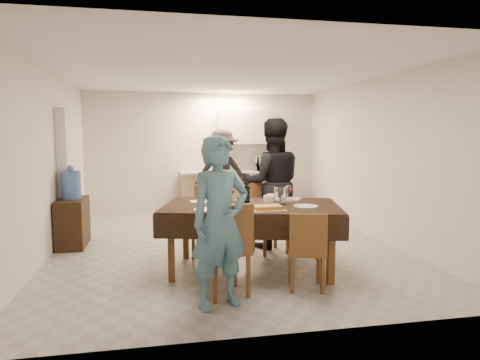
% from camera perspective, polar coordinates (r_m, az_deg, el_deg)
% --- Properties ---
extents(floor, '(5.00, 6.00, 0.02)m').
position_cam_1_polar(floor, '(6.64, -2.00, -8.72)').
color(floor, '#A4A49F').
rests_on(floor, ground).
extents(ceiling, '(5.00, 6.00, 0.02)m').
position_cam_1_polar(ceiling, '(6.49, -2.08, 14.08)').
color(ceiling, white).
rests_on(ceiling, wall_back).
extents(wall_back, '(5.00, 0.02, 2.60)m').
position_cam_1_polar(wall_back, '(9.41, -4.94, 3.62)').
color(wall_back, silver).
rests_on(wall_back, floor).
extents(wall_front, '(5.00, 0.02, 2.60)m').
position_cam_1_polar(wall_front, '(3.52, 5.73, -0.35)').
color(wall_front, silver).
rests_on(wall_front, floor).
extents(wall_left, '(0.02, 6.00, 2.60)m').
position_cam_1_polar(wall_left, '(6.53, -24.27, 2.07)').
color(wall_left, silver).
rests_on(wall_left, floor).
extents(wall_right, '(0.02, 6.00, 2.60)m').
position_cam_1_polar(wall_right, '(7.27, 17.84, 2.66)').
color(wall_right, silver).
rests_on(wall_right, floor).
extents(stub_partition, '(0.15, 1.40, 2.10)m').
position_cam_1_polar(stub_partition, '(7.70, -21.61, 0.83)').
color(stub_partition, silver).
rests_on(stub_partition, floor).
extents(kitchen_base_cabinet, '(2.20, 0.60, 0.86)m').
position_cam_1_polar(kitchen_base_cabinet, '(9.25, -0.98, -1.81)').
color(kitchen_base_cabinet, tan).
rests_on(kitchen_base_cabinet, floor).
extents(kitchen_worktop, '(2.24, 0.64, 0.05)m').
position_cam_1_polar(kitchen_worktop, '(9.20, -0.99, 1.00)').
color(kitchen_worktop, '#AEAEA9').
rests_on(kitchen_worktop, kitchen_base_cabinet).
extents(upper_cabinet, '(1.20, 0.34, 0.70)m').
position_cam_1_polar(upper_cabinet, '(9.37, 0.67, 6.99)').
color(upper_cabinet, silver).
rests_on(upper_cabinet, wall_back).
extents(dining_table, '(2.37, 1.73, 0.83)m').
position_cam_1_polar(dining_table, '(5.30, 1.53, -3.71)').
color(dining_table, black).
rests_on(dining_table, floor).
extents(chair_near_left, '(0.54, 0.54, 0.54)m').
position_cam_1_polar(chair_near_left, '(4.44, -1.79, -8.07)').
color(chair_near_left, brown).
rests_on(chair_near_left, floor).
extents(chair_near_right, '(0.48, 0.48, 0.47)m').
position_cam_1_polar(chair_near_right, '(4.70, 9.21, -8.33)').
color(chair_near_right, brown).
rests_on(chair_near_right, floor).
extents(chair_far_left, '(0.55, 0.55, 0.53)m').
position_cam_1_polar(chair_far_left, '(5.89, -4.17, -4.67)').
color(chair_far_left, brown).
rests_on(chair_far_left, floor).
extents(chair_far_right, '(0.54, 0.54, 0.54)m').
position_cam_1_polar(chair_far_right, '(6.06, 4.32, -4.28)').
color(chair_far_right, brown).
rests_on(chair_far_right, floor).
extents(console, '(0.40, 0.79, 0.73)m').
position_cam_1_polar(console, '(7.01, -21.41, -5.29)').
color(console, black).
rests_on(console, floor).
extents(water_jug, '(0.28, 0.28, 0.43)m').
position_cam_1_polar(water_jug, '(6.92, -21.59, -0.59)').
color(water_jug, '#4D77D1').
rests_on(water_jug, console).
extents(wine_bottle, '(0.08, 0.08, 0.33)m').
position_cam_1_polar(wine_bottle, '(5.30, 0.89, -1.48)').
color(wine_bottle, black).
rests_on(wine_bottle, dining_table).
extents(water_pitcher, '(0.14, 0.14, 0.22)m').
position_cam_1_polar(water_pitcher, '(5.31, 5.34, -2.07)').
color(water_pitcher, white).
rests_on(water_pitcher, dining_table).
extents(savoury_tart, '(0.40, 0.31, 0.05)m').
position_cam_1_polar(savoury_tart, '(4.95, 3.63, -3.68)').
color(savoury_tart, gold).
rests_on(savoury_tart, dining_table).
extents(salad_bowl, '(0.20, 0.20, 0.08)m').
position_cam_1_polar(salad_bowl, '(5.53, 4.16, -2.50)').
color(salad_bowl, white).
rests_on(salad_bowl, dining_table).
extents(mushroom_dish, '(0.21, 0.21, 0.04)m').
position_cam_1_polar(mushroom_dish, '(5.55, 0.39, -2.67)').
color(mushroom_dish, white).
rests_on(mushroom_dish, dining_table).
extents(wine_glass_a, '(0.08, 0.08, 0.18)m').
position_cam_1_polar(wine_glass_a, '(4.94, -4.07, -2.92)').
color(wine_glass_a, white).
rests_on(wine_glass_a, dining_table).
extents(wine_glass_b, '(0.09, 0.09, 0.20)m').
position_cam_1_polar(wine_glass_b, '(5.66, 6.42, -1.69)').
color(wine_glass_b, white).
rests_on(wine_glass_b, dining_table).
extents(wine_glass_c, '(0.09, 0.09, 0.20)m').
position_cam_1_polar(wine_glass_c, '(5.53, -1.17, -1.82)').
color(wine_glass_c, white).
rests_on(wine_glass_c, dining_table).
extents(plate_near_left, '(0.27, 0.27, 0.02)m').
position_cam_1_polar(plate_near_left, '(4.90, -4.57, -3.98)').
color(plate_near_left, white).
rests_on(plate_near_left, dining_table).
extents(plate_near_right, '(0.29, 0.29, 0.02)m').
position_cam_1_polar(plate_near_right, '(5.17, 8.78, -3.49)').
color(plate_near_right, white).
rests_on(plate_near_right, dining_table).
extents(plate_far_left, '(0.28, 0.28, 0.02)m').
position_cam_1_polar(plate_far_left, '(5.49, -5.29, -2.90)').
color(plate_far_left, white).
rests_on(plate_far_left, dining_table).
extents(plate_far_right, '(0.28, 0.28, 0.02)m').
position_cam_1_polar(plate_far_right, '(5.73, 6.74, -2.54)').
color(plate_far_right, white).
rests_on(plate_far_right, dining_table).
extents(microwave, '(0.57, 0.39, 0.32)m').
position_cam_1_polar(microwave, '(9.37, 3.96, 2.20)').
color(microwave, silver).
rests_on(microwave, kitchen_worktop).
extents(person_near, '(0.72, 0.59, 1.69)m').
position_cam_1_polar(person_near, '(4.17, -2.70, -5.66)').
color(person_near, teal).
rests_on(person_near, floor).
extents(person_far, '(1.01, 0.83, 1.93)m').
position_cam_1_polar(person_far, '(6.41, 4.27, -0.47)').
color(person_far, black).
rests_on(person_far, floor).
extents(person_kitchen, '(1.17, 0.67, 1.81)m').
position_cam_1_polar(person_kitchen, '(8.71, -2.39, 0.83)').
color(person_kitchen, black).
rests_on(person_kitchen, floor).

